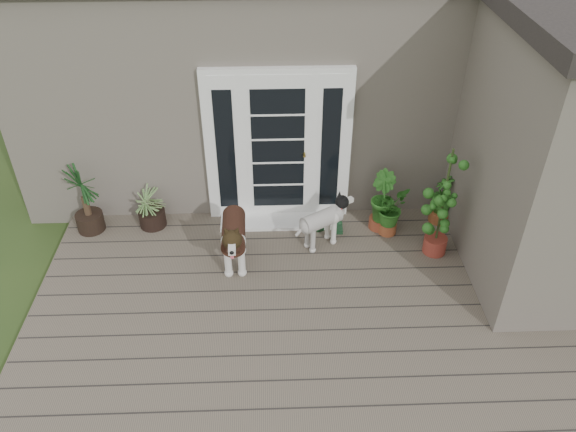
{
  "coord_description": "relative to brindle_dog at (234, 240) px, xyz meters",
  "views": [
    {
      "loc": [
        -0.3,
        -3.88,
        4.84
      ],
      "look_at": [
        -0.1,
        1.75,
        0.7
      ],
      "focal_mm": 35.43,
      "sensor_mm": 36.0,
      "label": 1
    }
  ],
  "objects": [
    {
      "name": "clog_left",
      "position": [
        1.08,
        0.74,
        -0.34
      ],
      "size": [
        0.24,
        0.34,
        0.09
      ],
      "primitive_type": null,
      "rotation": [
        0.0,
        0.0,
        0.37
      ],
      "color": "black",
      "rests_on": "deck"
    },
    {
      "name": "door_step",
      "position": [
        0.57,
        0.85,
        -0.36
      ],
      "size": [
        1.6,
        0.4,
        0.05
      ],
      "primitive_type": "cube",
      "color": "white",
      "rests_on": "deck"
    },
    {
      "name": "clog_right",
      "position": [
        1.38,
        0.66,
        -0.34
      ],
      "size": [
        0.13,
        0.26,
        0.08
      ],
      "primitive_type": null,
      "rotation": [
        0.0,
        0.0,
        -0.04
      ],
      "color": "#15361D",
      "rests_on": "deck"
    },
    {
      "name": "spider_plant",
      "position": [
        -1.16,
        0.85,
        -0.06
      ],
      "size": [
        0.73,
        0.73,
        0.64
      ],
      "primitive_type": null,
      "rotation": [
        0.0,
        0.0,
        -0.26
      ],
      "color": "#82995E",
      "rests_on": "deck"
    },
    {
      "name": "brindle_dog",
      "position": [
        0.0,
        0.0,
        0.0
      ],
      "size": [
        0.42,
        0.93,
        0.77
      ],
      "primitive_type": null,
      "rotation": [
        0.0,
        0.0,
        3.17
      ],
      "color": "#3F2217",
      "rests_on": "deck"
    },
    {
      "name": "herb_b",
      "position": [
        1.92,
        0.69,
        -0.07
      ],
      "size": [
        0.51,
        0.51,
        0.63
      ],
      "primitive_type": "imported",
      "rotation": [
        0.0,
        0.0,
        1.8
      ],
      "color": "#23601B",
      "rests_on": "deck"
    },
    {
      "name": "door_unit",
      "position": [
        0.57,
        1.05,
        0.69
      ],
      "size": [
        1.9,
        0.14,
        2.15
      ],
      "primitive_type": "cube",
      "color": "white",
      "rests_on": "deck"
    },
    {
      "name": "herb_a",
      "position": [
        2.02,
        0.58,
        -0.09
      ],
      "size": [
        0.65,
        0.65,
        0.59
      ],
      "primitive_type": "imported",
      "rotation": [
        0.0,
        0.0,
        0.95
      ],
      "color": "#174F16",
      "rests_on": "deck"
    },
    {
      "name": "yucca",
      "position": [
        -1.98,
        0.79,
        0.12
      ],
      "size": [
        0.88,
        0.88,
        1.0
      ],
      "primitive_type": null,
      "rotation": [
        0.0,
        0.0,
        -0.33
      ],
      "color": "black",
      "rests_on": "deck"
    },
    {
      "name": "house_main",
      "position": [
        0.77,
        3.1,
        1.05
      ],
      "size": [
        7.4,
        4.0,
        3.1
      ],
      "primitive_type": "cube",
      "color": "#665E54",
      "rests_on": "ground"
    },
    {
      "name": "sapling",
      "position": [
        2.55,
        0.16,
        0.4
      ],
      "size": [
        0.57,
        0.57,
        1.57
      ],
      "primitive_type": null,
      "rotation": [
        0.0,
        0.0,
        0.28
      ],
      "color": "#174D16",
      "rests_on": "deck"
    },
    {
      "name": "deck",
      "position": [
        0.77,
        -1.15,
        -0.44
      ],
      "size": [
        6.2,
        4.6,
        0.12
      ],
      "primitive_type": "cube",
      "color": "#6B5B4C",
      "rests_on": "ground"
    },
    {
      "name": "house_wing",
      "position": [
        3.67,
        -0.05,
        1.05
      ],
      "size": [
        1.6,
        2.4,
        3.1
      ],
      "primitive_type": "cube",
      "color": "#665E54",
      "rests_on": "ground"
    },
    {
      "name": "herb_c",
      "position": [
        2.79,
        0.82,
        -0.09
      ],
      "size": [
        0.47,
        0.47,
        0.58
      ],
      "primitive_type": "imported",
      "rotation": [
        0.0,
        0.0,
        4.4
      ],
      "color": "#235919",
      "rests_on": "deck"
    },
    {
      "name": "white_dog",
      "position": [
        1.1,
        0.35,
        -0.08
      ],
      "size": [
        0.78,
        0.63,
        0.6
      ],
      "primitive_type": null,
      "rotation": [
        0.0,
        0.0,
        -1.03
      ],
      "color": "silver",
      "rests_on": "deck"
    }
  ]
}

